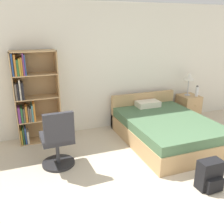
# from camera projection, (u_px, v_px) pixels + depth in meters

# --- Properties ---
(wall_back) EXTENTS (9.00, 0.06, 2.60)m
(wall_back) POSITION_uv_depth(u_px,v_px,m) (111.00, 68.00, 5.26)
(wall_back) COLOR silver
(wall_back) RESTS_ON ground_plane
(bookshelf) EXTENTS (0.81, 0.33, 1.74)m
(bookshelf) POSITION_uv_depth(u_px,v_px,m) (31.00, 98.00, 4.64)
(bookshelf) COLOR tan
(bookshelf) RESTS_ON ground_plane
(bed) EXTENTS (1.50, 2.06, 0.74)m
(bed) POSITION_uv_depth(u_px,v_px,m) (165.00, 129.00, 4.85)
(bed) COLOR tan
(bed) RESTS_ON ground_plane
(office_chair) EXTENTS (0.53, 0.59, 0.98)m
(office_chair) POSITION_uv_depth(u_px,v_px,m) (58.00, 141.00, 3.87)
(office_chair) COLOR #232326
(office_chair) RESTS_ON ground_plane
(nightstand) EXTENTS (0.43, 0.49, 0.61)m
(nightstand) POSITION_uv_depth(u_px,v_px,m) (188.00, 108.00, 5.92)
(nightstand) COLOR tan
(nightstand) RESTS_ON ground_plane
(table_lamp) EXTENTS (0.25, 0.25, 0.53)m
(table_lamp) POSITION_uv_depth(u_px,v_px,m) (189.00, 77.00, 5.69)
(table_lamp) COLOR #B2B2B7
(table_lamp) RESTS_ON nightstand
(water_bottle) EXTENTS (0.07, 0.07, 0.25)m
(water_bottle) POSITION_uv_depth(u_px,v_px,m) (197.00, 91.00, 5.71)
(water_bottle) COLOR silver
(water_bottle) RESTS_ON nightstand
(backpack_black) EXTENTS (0.33, 0.25, 0.43)m
(backpack_black) POSITION_uv_depth(u_px,v_px,m) (210.00, 176.00, 3.43)
(backpack_black) COLOR black
(backpack_black) RESTS_ON ground_plane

